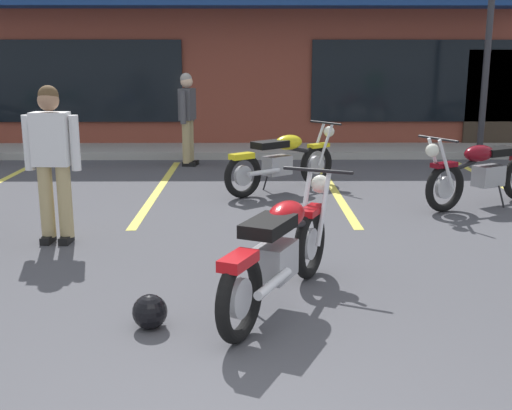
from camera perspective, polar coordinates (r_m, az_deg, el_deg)
ground_plane at (r=6.29m, az=-1.06°, el=-4.88°), size 80.00×80.00×0.00m
sidewalk_kerb at (r=13.16m, az=-0.81°, el=5.03°), size 22.00×1.80×0.14m
brick_storefront_building at (r=16.59m, az=-0.77°, el=13.05°), size 18.91×6.98×3.78m
painted_stall_lines at (r=9.63m, az=-0.89°, el=1.55°), size 8.06×4.80×0.01m
motorcycle_foreground_classic at (r=5.04m, az=2.25°, el=-4.06°), size 1.17×1.96×0.98m
motorcycle_red_sportbike at (r=9.35m, az=2.43°, el=4.05°), size 1.77×1.51×0.98m
motorcycle_blue_standard at (r=8.94m, az=19.87°, el=2.83°), size 1.91×1.28×0.98m
person_in_shorts_foreground at (r=11.60m, az=-6.22°, el=8.22°), size 0.34×0.61×1.68m
person_by_back_row at (r=6.98m, az=-17.93°, el=4.32°), size 0.60×0.29×1.68m
helmet_on_pavement at (r=4.78m, az=-9.57°, el=-9.48°), size 0.26×0.26×0.26m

